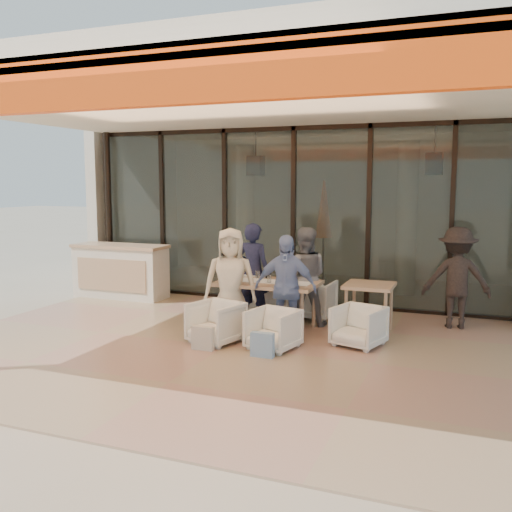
{
  "coord_description": "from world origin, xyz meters",
  "views": [
    {
      "loc": [
        3.12,
        -6.78,
        2.23
      ],
      "look_at": [
        0.1,
        0.9,
        1.15
      ],
      "focal_mm": 40.0,
      "sensor_mm": 36.0,
      "label": 1
    }
  ],
  "objects_px": {
    "chair_near_left": "(216,321)",
    "diner_cream": "(230,282)",
    "chair_far_right": "(312,298)",
    "host_counter": "(121,271)",
    "chair_far_left": "(264,297)",
    "standing_woman": "(457,278)",
    "chair_near_right": "(273,328)",
    "diner_grey": "(304,277)",
    "diner_navy": "(253,272)",
    "dining_table": "(268,285)",
    "side_chair": "(359,325)",
    "side_table": "(369,291)",
    "diner_periwinkle": "(285,288)"
  },
  "relations": [
    {
      "from": "chair_near_left",
      "to": "diner_cream",
      "type": "bearing_deg",
      "value": 105.98
    },
    {
      "from": "chair_far_right",
      "to": "host_counter",
      "type": "bearing_deg",
      "value": -1.23
    },
    {
      "from": "chair_far_left",
      "to": "standing_woman",
      "type": "relative_size",
      "value": 0.39
    },
    {
      "from": "chair_far_right",
      "to": "chair_near_left",
      "type": "distance_m",
      "value": 2.08
    },
    {
      "from": "chair_near_right",
      "to": "diner_cream",
      "type": "xyz_separation_m",
      "value": [
        -0.84,
        0.5,
        0.48
      ]
    },
    {
      "from": "diner_grey",
      "to": "diner_cream",
      "type": "height_order",
      "value": "diner_cream"
    },
    {
      "from": "host_counter",
      "to": "diner_grey",
      "type": "bearing_deg",
      "value": -10.8
    },
    {
      "from": "chair_far_right",
      "to": "chair_far_left",
      "type": "bearing_deg",
      "value": 2.3
    },
    {
      "from": "diner_navy",
      "to": "chair_far_right",
      "type": "bearing_deg",
      "value": -141.59
    },
    {
      "from": "host_counter",
      "to": "chair_near_left",
      "type": "bearing_deg",
      "value": -35.17
    },
    {
      "from": "dining_table",
      "to": "diner_grey",
      "type": "distance_m",
      "value": 0.62
    },
    {
      "from": "side_chair",
      "to": "chair_far_right",
      "type": "bearing_deg",
      "value": 143.67
    },
    {
      "from": "chair_far_left",
      "to": "diner_cream",
      "type": "relative_size",
      "value": 0.39
    },
    {
      "from": "chair_far_left",
      "to": "diner_grey",
      "type": "height_order",
      "value": "diner_grey"
    },
    {
      "from": "diner_grey",
      "to": "side_chair",
      "type": "relative_size",
      "value": 2.47
    },
    {
      "from": "chair_near_right",
      "to": "side_chair",
      "type": "bearing_deg",
      "value": 40.87
    },
    {
      "from": "chair_far_right",
      "to": "dining_table",
      "type": "bearing_deg",
      "value": 67.88
    },
    {
      "from": "chair_far_right",
      "to": "side_table",
      "type": "relative_size",
      "value": 0.94
    },
    {
      "from": "diner_cream",
      "to": "side_table",
      "type": "distance_m",
      "value": 2.04
    },
    {
      "from": "chair_far_left",
      "to": "dining_table",
      "type": "bearing_deg",
      "value": 107.74
    },
    {
      "from": "dining_table",
      "to": "diner_cream",
      "type": "height_order",
      "value": "diner_cream"
    },
    {
      "from": "dining_table",
      "to": "chair_far_left",
      "type": "relative_size",
      "value": 2.48
    },
    {
      "from": "diner_navy",
      "to": "diner_cream",
      "type": "distance_m",
      "value": 0.9
    },
    {
      "from": "diner_periwinkle",
      "to": "side_chair",
      "type": "bearing_deg",
      "value": -2.36
    },
    {
      "from": "standing_woman",
      "to": "diner_cream",
      "type": "bearing_deg",
      "value": 18.96
    },
    {
      "from": "chair_near_left",
      "to": "side_table",
      "type": "relative_size",
      "value": 0.87
    },
    {
      "from": "diner_cream",
      "to": "standing_woman",
      "type": "relative_size",
      "value": 1.01
    },
    {
      "from": "host_counter",
      "to": "diner_cream",
      "type": "height_order",
      "value": "diner_cream"
    },
    {
      "from": "host_counter",
      "to": "standing_woman",
      "type": "bearing_deg",
      "value": -0.69
    },
    {
      "from": "chair_far_left",
      "to": "chair_near_right",
      "type": "relative_size",
      "value": 0.99
    },
    {
      "from": "chair_near_right",
      "to": "diner_grey",
      "type": "distance_m",
      "value": 1.47
    },
    {
      "from": "diner_navy",
      "to": "side_table",
      "type": "bearing_deg",
      "value": -175.11
    },
    {
      "from": "host_counter",
      "to": "chair_far_right",
      "type": "height_order",
      "value": "host_counter"
    },
    {
      "from": "side_table",
      "to": "standing_woman",
      "type": "xyz_separation_m",
      "value": [
        1.18,
        0.76,
        0.14
      ]
    },
    {
      "from": "side_table",
      "to": "dining_table",
      "type": "bearing_deg",
      "value": -166.34
    },
    {
      "from": "side_chair",
      "to": "standing_woman",
      "type": "relative_size",
      "value": 0.4
    },
    {
      "from": "chair_far_right",
      "to": "side_chair",
      "type": "bearing_deg",
      "value": 129.77
    },
    {
      "from": "host_counter",
      "to": "chair_far_left",
      "type": "distance_m",
      "value": 3.05
    },
    {
      "from": "dining_table",
      "to": "chair_far_left",
      "type": "distance_m",
      "value": 1.1
    },
    {
      "from": "diner_cream",
      "to": "standing_woman",
      "type": "distance_m",
      "value": 3.42
    },
    {
      "from": "host_counter",
      "to": "side_table",
      "type": "xyz_separation_m",
      "value": [
        4.9,
        -0.83,
        0.11
      ]
    },
    {
      "from": "diner_navy",
      "to": "side_chair",
      "type": "distance_m",
      "value": 2.1
    },
    {
      "from": "chair_far_right",
      "to": "diner_navy",
      "type": "bearing_deg",
      "value": 33.06
    },
    {
      "from": "host_counter",
      "to": "side_chair",
      "type": "distance_m",
      "value": 5.16
    },
    {
      "from": "chair_far_left",
      "to": "chair_near_left",
      "type": "height_order",
      "value": "chair_near_left"
    },
    {
      "from": "chair_far_left",
      "to": "chair_near_left",
      "type": "bearing_deg",
      "value": 84.18
    },
    {
      "from": "chair_far_left",
      "to": "diner_periwinkle",
      "type": "xyz_separation_m",
      "value": [
        0.84,
        -1.4,
        0.45
      ]
    },
    {
      "from": "dining_table",
      "to": "chair_near_left",
      "type": "bearing_deg",
      "value": -113.29
    },
    {
      "from": "chair_far_right",
      "to": "diner_grey",
      "type": "xyz_separation_m",
      "value": [
        0.0,
        -0.5,
        0.42
      ]
    },
    {
      "from": "chair_near_left",
      "to": "diner_navy",
      "type": "xyz_separation_m",
      "value": [
        0.0,
        1.4,
        0.47
      ]
    }
  ]
}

